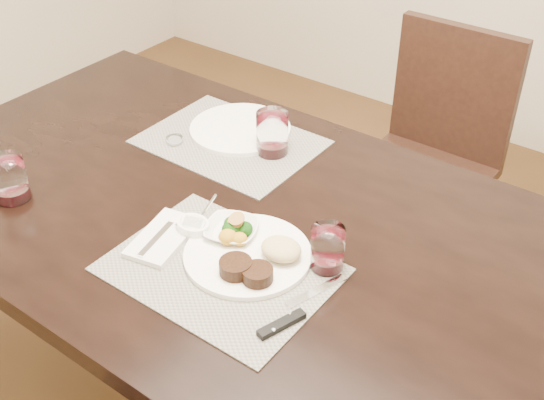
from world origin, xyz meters
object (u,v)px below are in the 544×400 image
Objects in this scene: steak_knife at (290,316)px; cracker_bowl at (232,230)px; dinner_plate at (251,254)px; wine_glass_near at (327,250)px; chair_far at (433,148)px; far_plate at (240,129)px.

cracker_bowl is at bearing 170.96° from steak_knife.
wine_glass_near reaches higher than dinner_plate.
cracker_bowl is (-0.04, -1.01, 0.27)m from chair_far.
steak_knife is 1.61× the size of cracker_bowl.
wine_glass_near is at bearing 20.78° from dinner_plate.
cracker_bowl is 0.47m from far_plate.
far_plate is (-0.53, 0.50, 0.00)m from steak_knife.
dinner_plate reaches higher than far_plate.
cracker_bowl is at bearing 147.31° from dinner_plate.
steak_knife is 0.17m from wine_glass_near.
steak_knife and far_plate have the same top height.
chair_far is 9.15× the size of wine_glass_near.
cracker_bowl reaches higher than dinner_plate.
chair_far is at bearing 83.69° from dinner_plate.
cracker_bowl reaches higher than steak_knife.
far_plate is (-0.50, 0.34, -0.04)m from wine_glass_near.
chair_far is at bearing 62.95° from far_plate.
dinner_plate reaches higher than steak_knife.
dinner_plate is 0.98× the size of far_plate.
chair_far is 1.03m from wine_glass_near.
cracker_bowl is at bearing -169.98° from wine_glass_near.
steak_knife is 0.87× the size of far_plate.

